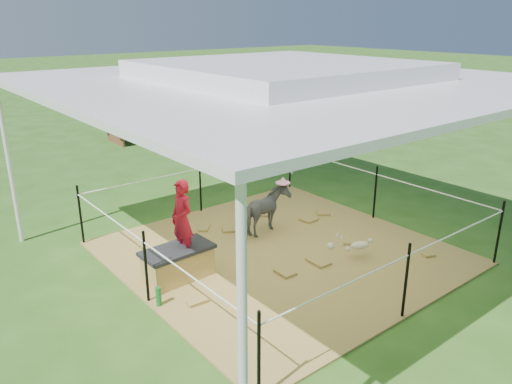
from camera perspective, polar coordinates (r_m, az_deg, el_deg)
ground at (r=7.81m, az=2.77°, el=-7.04°), size 90.00×90.00×0.00m
hay_patch at (r=7.80m, az=2.78°, el=-6.94°), size 4.60×4.60×0.03m
canopy_tent at (r=7.04m, az=3.13°, el=12.99°), size 6.30×6.30×2.90m
rope_fence at (r=7.55m, az=2.85°, el=-2.66°), size 4.54×4.54×1.00m
straw_bale at (r=7.04m, az=-8.89°, el=-8.24°), size 0.93×0.49×0.41m
dark_cloth at (r=6.94m, az=-8.99°, el=-6.55°), size 1.00×0.54×0.05m
woman at (r=6.77m, az=-8.49°, el=-2.33°), size 0.28×0.41×1.10m
green_bottle at (r=6.51m, az=-11.08°, el=-11.62°), size 0.07×0.07×0.26m
pony at (r=8.29m, az=1.16°, el=-2.19°), size 1.02×0.66×0.79m
pink_hat at (r=8.13m, az=1.18°, el=0.79°), size 0.25×0.25×0.11m
foal at (r=7.66m, az=11.78°, el=-5.79°), size 0.97×0.78×0.47m
trash_barrel at (r=15.10m, az=-1.53°, el=7.78°), size 0.75×0.75×0.90m
picnic_table_near at (r=15.30m, az=-13.70°, el=6.91°), size 1.55×1.12×0.65m
picnic_table_far at (r=17.51m, az=-3.02°, el=9.19°), size 2.29×2.02×0.79m
distant_person at (r=14.69m, az=-8.11°, el=7.97°), size 0.72×0.63×1.25m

